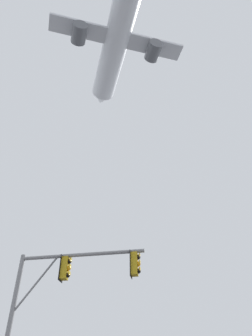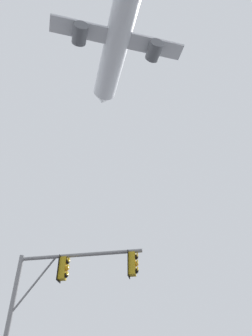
# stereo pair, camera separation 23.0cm
# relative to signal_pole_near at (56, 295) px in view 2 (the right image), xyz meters

# --- Properties ---
(signal_pole_near) EXTENTS (5.29, 0.67, 6.60)m
(signal_pole_near) POSITION_rel_signal_pole_near_xyz_m (0.00, 0.00, 0.00)
(signal_pole_near) COLOR gray
(signal_pole_near) RESTS_ON ground
(airplane) EXTENTS (21.59, 27.96, 7.81)m
(airplane) POSITION_rel_signal_pole_near_xyz_m (-0.61, 17.01, 45.21)
(airplane) COLOR white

